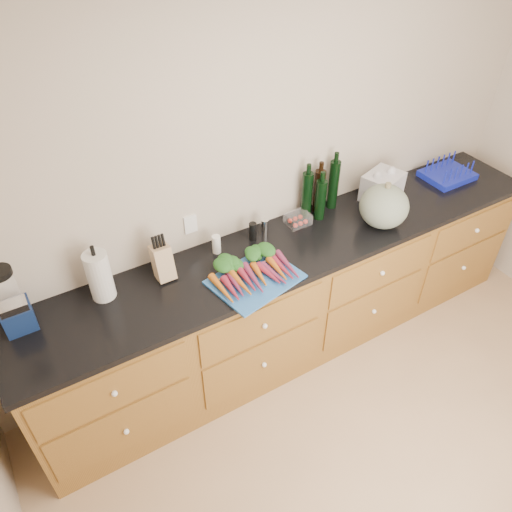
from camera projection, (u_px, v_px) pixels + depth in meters
ground at (418, 489)px, 2.89m from camera, size 4.00×4.00×0.00m
wall_back at (273, 170)px, 3.12m from camera, size 4.10×0.05×2.60m
cabinets at (296, 298)px, 3.45m from camera, size 3.60×0.64×0.90m
countertop at (299, 245)px, 3.15m from camera, size 3.64×0.62×0.04m
cutting_board at (255, 279)px, 2.87m from camera, size 0.55×0.46×0.01m
carrots at (251, 270)px, 2.88m from camera, size 0.46×0.34×0.07m
squash at (384, 206)px, 3.20m from camera, size 0.32×0.32×0.28m
blender_appliance at (12, 303)px, 2.49m from camera, size 0.15×0.15×0.39m
paper_towel at (99, 276)px, 2.68m from camera, size 0.13×0.13×0.29m
knife_block at (163, 262)px, 2.83m from camera, size 0.10×0.10×0.21m
grinder_salt at (216, 244)px, 3.03m from camera, size 0.05×0.05×0.12m
grinder_pepper at (253, 231)px, 3.13m from camera, size 0.05×0.05×0.12m
canister_chrome at (265, 227)px, 3.16m from camera, size 0.05×0.05×0.12m
tomato_box at (298, 219)px, 3.27m from camera, size 0.15×0.12×0.07m
bottles at (320, 192)px, 3.29m from camera, size 0.29×0.15×0.35m
grocery_bag at (382, 187)px, 3.46m from camera, size 0.31×0.28×0.19m
dish_rack at (448, 173)px, 3.72m from camera, size 0.35×0.28×0.14m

